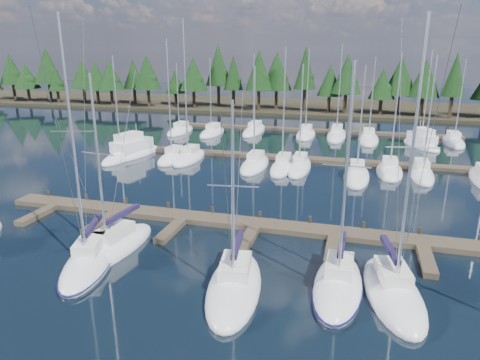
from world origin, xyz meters
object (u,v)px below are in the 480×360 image
(main_dock, at_px, (255,227))
(front_sailboat_5, at_px, (393,292))
(front_sailboat_2, at_px, (112,248))
(front_sailboat_4, at_px, (338,285))
(motor_yacht_right, at_px, (421,143))
(front_sailboat_1, at_px, (89,261))
(motor_yacht_left, at_px, (132,152))
(front_sailboat_3, at_px, (234,286))

(main_dock, bearing_deg, front_sailboat_5, -35.74)
(front_sailboat_2, relative_size, front_sailboat_5, 0.81)
(front_sailboat_4, bearing_deg, front_sailboat_2, 177.28)
(front_sailboat_4, xyz_separation_m, motor_yacht_right, (9.33, 42.19, 0.20))
(front_sailboat_1, relative_size, motor_yacht_left, 1.52)
(front_sailboat_2, height_order, front_sailboat_4, front_sailboat_4)
(motor_yacht_left, xyz_separation_m, motor_yacht_right, (37.02, 16.21, -0.06))
(main_dock, bearing_deg, front_sailboat_2, -143.94)
(front_sailboat_4, distance_m, front_sailboat_5, 3.00)
(front_sailboat_4, height_order, front_sailboat_5, front_sailboat_5)
(front_sailboat_3, distance_m, front_sailboat_4, 5.99)
(motor_yacht_left, bearing_deg, motor_yacht_right, 23.65)
(front_sailboat_1, bearing_deg, main_dock, 43.44)
(front_sailboat_2, xyz_separation_m, motor_yacht_right, (24.54, 41.47, 0.20))
(front_sailboat_3, height_order, front_sailboat_5, front_sailboat_5)
(main_dock, relative_size, front_sailboat_4, 3.23)
(front_sailboat_2, distance_m, front_sailboat_4, 15.23)
(front_sailboat_2, distance_m, front_sailboat_3, 9.78)
(main_dock, distance_m, motor_yacht_left, 28.37)
(front_sailboat_2, bearing_deg, front_sailboat_5, -2.16)
(main_dock, bearing_deg, front_sailboat_1, -136.56)
(front_sailboat_3, relative_size, front_sailboat_4, 0.86)
(motor_yacht_left, bearing_deg, main_dock, -42.09)
(main_dock, xyz_separation_m, front_sailboat_2, (-8.58, -6.25, 0.08))
(main_dock, height_order, motor_yacht_right, motor_yacht_right)
(front_sailboat_2, bearing_deg, front_sailboat_3, -14.49)
(front_sailboat_5, bearing_deg, front_sailboat_4, -179.28)
(front_sailboat_1, bearing_deg, motor_yacht_right, 60.34)
(front_sailboat_3, distance_m, front_sailboat_5, 8.91)
(main_dock, bearing_deg, front_sailboat_3, -84.13)
(front_sailboat_4, distance_m, motor_yacht_left, 37.97)
(front_sailboat_3, bearing_deg, main_dock, 95.87)
(front_sailboat_1, xyz_separation_m, motor_yacht_left, (-12.18, 27.42, 0.24))
(front_sailboat_1, distance_m, front_sailboat_3, 9.77)
(front_sailboat_4, relative_size, motor_yacht_left, 1.29)
(motor_yacht_left, height_order, motor_yacht_right, motor_yacht_left)
(front_sailboat_1, relative_size, front_sailboat_2, 1.25)
(front_sailboat_2, xyz_separation_m, motor_yacht_left, (-12.48, 25.26, 0.27))
(front_sailboat_2, distance_m, motor_yacht_left, 28.17)
(front_sailboat_4, distance_m, motor_yacht_right, 43.21)
(front_sailboat_2, height_order, motor_yacht_left, front_sailboat_2)
(front_sailboat_2, xyz_separation_m, front_sailboat_4, (15.21, -0.72, 0.01))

